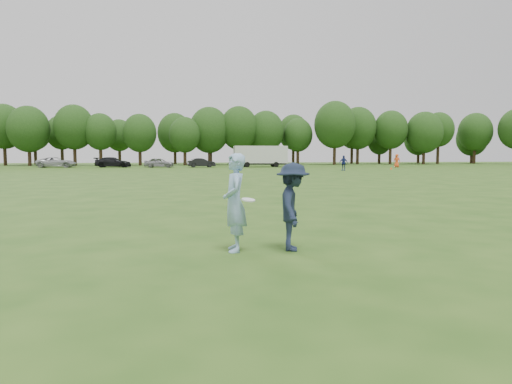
% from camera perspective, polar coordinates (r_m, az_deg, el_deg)
% --- Properties ---
extents(ground, '(200.00, 200.00, 0.00)m').
position_cam_1_polar(ground, '(9.04, 3.27, -7.60)').
color(ground, '#264A14').
rests_on(ground, ground).
extents(thrower, '(0.47, 0.71, 1.95)m').
position_cam_1_polar(thrower, '(9.03, -2.68, -1.34)').
color(thrower, '#8EB5DC').
rests_on(thrower, ground).
extents(defender, '(0.90, 1.26, 1.77)m').
position_cam_1_polar(defender, '(9.15, 4.62, -1.85)').
color(defender, '#192337').
rests_on(defender, ground).
extents(player_far_b, '(1.11, 0.99, 1.81)m').
position_cam_1_polar(player_far_b, '(55.05, 10.88, 3.58)').
color(player_far_b, navy).
rests_on(player_far_b, ground).
extents(player_far_c, '(1.15, 1.09, 1.98)m').
position_cam_1_polar(player_far_c, '(70.52, 17.19, 3.76)').
color(player_far_c, '#ED4D1B').
rests_on(player_far_c, ground).
extents(car_c, '(5.51, 2.63, 1.52)m').
position_cam_1_polar(car_c, '(72.34, -23.66, 3.41)').
color(car_c, '#A8A9AD').
rests_on(car_c, ground).
extents(car_d, '(5.36, 2.55, 1.51)m').
position_cam_1_polar(car_d, '(70.56, -17.43, 3.56)').
color(car_d, black).
rests_on(car_d, ground).
extents(car_e, '(4.41, 2.21, 1.44)m').
position_cam_1_polar(car_e, '(67.55, -12.00, 3.61)').
color(car_e, gray).
rests_on(car_e, ground).
extents(car_f, '(4.25, 1.97, 1.35)m').
position_cam_1_polar(car_f, '(68.11, -6.85, 3.65)').
color(car_f, black).
rests_on(car_f, ground).
extents(field_cone, '(0.28, 0.28, 0.30)m').
position_cam_1_polar(field_cone, '(61.36, 16.55, 2.88)').
color(field_cone, '#FF4B0D').
rests_on(field_cone, ground).
extents(disc_in_play, '(0.31, 0.32, 0.08)m').
position_cam_1_polar(disc_in_play, '(8.88, -0.97, -0.99)').
color(disc_in_play, white).
rests_on(disc_in_play, ground).
extents(cargo_trailer, '(9.00, 2.75, 3.20)m').
position_cam_1_polar(cargo_trailer, '(69.44, 0.54, 4.61)').
color(cargo_trailer, silver).
rests_on(cargo_trailer, ground).
extents(treeline, '(130.35, 18.39, 11.74)m').
position_cam_1_polar(treeline, '(85.76, -5.94, 7.60)').
color(treeline, '#332114').
rests_on(treeline, ground).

